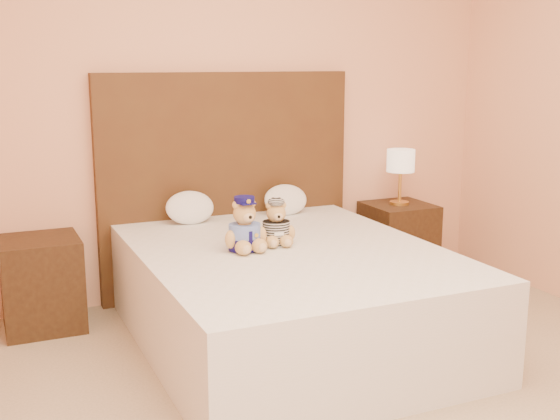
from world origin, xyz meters
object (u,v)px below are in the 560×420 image
object	(u,v)px
nightstand_right	(398,241)
pillow_left	(190,206)
bed	(289,296)
nightstand_left	(42,283)
teddy_prisoner	(276,223)
teddy_police	(245,224)
pillow_right	(286,198)
lamp	(401,163)

from	to	relation	value
nightstand_right	pillow_left	bearing A→B (deg)	178.90
bed	pillow_left	distance (m)	0.97
nightstand_left	teddy_prisoner	xyz separation A→B (m)	(1.22, -0.69, 0.40)
nightstand_left	pillow_left	xyz separation A→B (m)	(0.93, 0.03, 0.39)
teddy_police	pillow_right	xyz separation A→B (m)	(0.59, 0.76, -0.04)
bed	teddy_police	distance (m)	0.49
nightstand_right	teddy_police	bearing A→B (deg)	-153.77
teddy_prisoner	nightstand_right	bearing A→B (deg)	38.18
nightstand_left	bed	bearing A→B (deg)	-32.62
bed	pillow_left	bearing A→B (deg)	110.97
nightstand_right	lamp	world-z (taller)	lamp
pillow_left	pillow_right	distance (m)	0.67
bed	teddy_police	world-z (taller)	teddy_police
lamp	teddy_prisoner	bearing A→B (deg)	-151.77
lamp	teddy_police	bearing A→B (deg)	-153.77
teddy_prisoner	lamp	bearing A→B (deg)	38.18
bed	lamp	distance (m)	1.59
nightstand_right	pillow_right	distance (m)	0.97
bed	nightstand_right	size ratio (longest dim) A/B	3.64
nightstand_left	lamp	xyz separation A→B (m)	(2.50, 0.00, 0.57)
lamp	teddy_police	world-z (taller)	lamp
teddy_police	pillow_left	xyz separation A→B (m)	(-0.08, 0.76, -0.04)
nightstand_right	pillow_left	size ratio (longest dim) A/B	1.74
teddy_prisoner	nightstand_left	bearing A→B (deg)	160.71
nightstand_left	lamp	bearing A→B (deg)	0.00
nightstand_right	teddy_police	size ratio (longest dim) A/B	1.85
teddy_prisoner	pillow_left	xyz separation A→B (m)	(-0.29, 0.72, -0.01)
bed	nightstand_left	distance (m)	1.48
bed	pillow_left	world-z (taller)	pillow_left
teddy_police	pillow_right	bearing A→B (deg)	48.70
teddy_prisoner	pillow_right	bearing A→B (deg)	71.87
bed	lamp	xyz separation A→B (m)	(1.25, 0.80, 0.57)
lamp	pillow_left	distance (m)	1.58
teddy_prisoner	pillow_right	size ratio (longest dim) A/B	0.81
teddy_police	pillow_right	distance (m)	0.96
teddy_police	pillow_left	world-z (taller)	teddy_police
teddy_prisoner	pillow_right	world-z (taller)	teddy_prisoner
lamp	pillow_left	size ratio (longest dim) A/B	1.26
nightstand_right	teddy_police	xyz separation A→B (m)	(-1.48, -0.73, 0.42)
teddy_police	teddy_prisoner	distance (m)	0.22
lamp	teddy_prisoner	distance (m)	1.46
pillow_left	teddy_police	bearing A→B (deg)	-83.75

